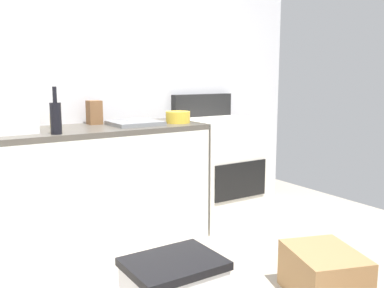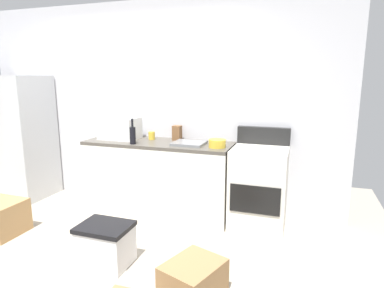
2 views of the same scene
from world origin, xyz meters
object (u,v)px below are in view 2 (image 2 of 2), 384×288
Objects in this scene: coffee_mug at (152,136)px; storage_bin at (106,244)px; knife_block at (177,133)px; cardboard_box_small at (193,280)px; mixing_bowl at (217,143)px; cardboard_box_medium at (0,218)px; stove_oven at (259,186)px; wine_bottle at (133,135)px; refrigerator at (22,137)px; microwave at (120,128)px.

storage_bin is (0.17, -1.35, -0.76)m from coffee_mug.
knife_block is 0.40× the size of cardboard_box_small.
storage_bin is at bearing -122.16° from mixing_bowl.
storage_bin is (1.42, -0.16, 0.01)m from cardboard_box_medium.
coffee_mug is 0.56× the size of knife_block.
stove_oven is 1.44m from coffee_mug.
storage_bin is at bearing -82.98° from coffee_mug.
mixing_bowl is (0.89, -0.19, -0.00)m from coffee_mug.
wine_bottle is 0.34m from coffee_mug.
refrigerator is 16.86× the size of coffee_mug.
cardboard_box_small is (2.97, -1.37, -0.70)m from refrigerator.
mixing_bowl is at bearing 7.68° from wine_bottle.
knife_block is (-1.04, 0.17, 0.52)m from stove_oven.
coffee_mug is 1.56m from storage_bin.
knife_block is 0.40× the size of cardboard_box_medium.
wine_bottle is 3.00× the size of coffee_mug.
wine_bottle is 1.88m from cardboard_box_small.
mixing_bowl is (-0.46, -0.09, 0.48)m from stove_oven.
refrigerator is 3.67× the size of storage_bin.
stove_oven is 11.00× the size of coffee_mug.
mixing_bowl is at bearing -12.18° from coffee_mug.
wine_bottle is at bearing -38.00° from microwave.
wine_bottle is at bearing -171.21° from stove_oven.
coffee_mug is (-1.36, 0.10, 0.48)m from stove_oven.
mixing_bowl is at bearing -5.00° from microwave.
microwave is at bearing 179.29° from stove_oven.
storage_bin is (-0.89, 0.18, 0.05)m from cardboard_box_small.
wine_bottle is 0.67× the size of cardboard_box_small.
cardboard_box_small is at bearing -46.45° from wine_bottle.
coffee_mug reaches higher than cardboard_box_small.
knife_block is 0.64m from mixing_bowl.
refrigerator reaches higher than wine_bottle.
knife_block reaches higher than storage_bin.
stove_oven reaches higher than cardboard_box_medium.
wine_bottle is 1.67m from cardboard_box_medium.
storage_bin is at bearing 168.50° from cardboard_box_small.
refrigerator is at bearing 179.26° from mixing_bowl.
microwave is 2.42× the size of mixing_bowl.
stove_oven is 2.44× the size of cardboard_box_small.
stove_oven is 1.56m from wine_bottle.
storage_bin is (-0.73, -1.15, -0.75)m from mixing_bowl.
cardboard_box_small is at bearing -65.05° from knife_block.
microwave is 1.53× the size of wine_bottle.
coffee_mug is 0.53× the size of mixing_bowl.
stove_oven is at bearing -4.27° from coffee_mug.
storage_bin reaches higher than cardboard_box_small.
microwave is at bearing 52.64° from cardboard_box_medium.
cardboard_box_small is (1.46, -1.45, -0.89)m from microwave.
storage_bin is (0.25, -1.02, -0.82)m from wine_bottle.
wine_bottle reaches higher than cardboard_box_medium.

